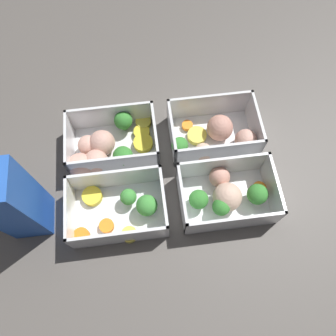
{
  "coord_description": "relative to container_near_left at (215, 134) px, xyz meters",
  "views": [
    {
      "loc": [
        0.03,
        0.24,
        0.58
      ],
      "look_at": [
        0.0,
        0.0,
        0.02
      ],
      "focal_mm": 35.0,
      "sensor_mm": 36.0,
      "label": 1
    }
  ],
  "objects": [
    {
      "name": "container_far_left",
      "position": [
        0.0,
        0.12,
        0.0
      ],
      "size": [
        0.17,
        0.12,
        0.07
      ],
      "color": "white",
      "rests_on": "ground_plane"
    },
    {
      "name": "container_near_left",
      "position": [
        0.0,
        0.0,
        0.0
      ],
      "size": [
        0.17,
        0.12,
        0.07
      ],
      "color": "white",
      "rests_on": "ground_plane"
    },
    {
      "name": "juice_carton",
      "position": [
        0.35,
        0.12,
        0.07
      ],
      "size": [
        0.07,
        0.07,
        0.2
      ],
      "color": "blue",
      "rests_on": "ground_plane"
    },
    {
      "name": "container_near_right",
      "position": [
        0.21,
        0.0,
        0.0
      ],
      "size": [
        0.18,
        0.14,
        0.07
      ],
      "color": "white",
      "rests_on": "ground_plane"
    },
    {
      "name": "container_far_right",
      "position": [
        0.19,
        0.13,
        -0.0
      ],
      "size": [
        0.17,
        0.12,
        0.07
      ],
      "color": "white",
      "rests_on": "ground_plane"
    },
    {
      "name": "ground_plane",
      "position": [
        0.1,
        0.06,
        -0.03
      ],
      "size": [
        4.0,
        4.0,
        0.0
      ],
      "primitive_type": "plane",
      "color": "#56514C"
    }
  ]
}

